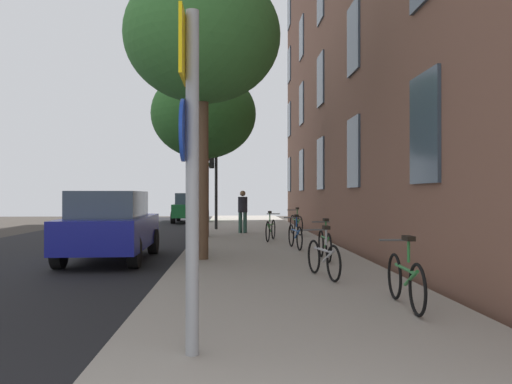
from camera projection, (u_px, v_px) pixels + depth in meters
name	position (u px, v px, depth m)	size (l,w,h in m)	color
ground_plane	(148.00, 244.00, 16.33)	(41.80, 41.80, 0.00)	#332D28
road_asphalt	(81.00, 244.00, 16.23)	(7.00, 38.00, 0.01)	black
sidewalk	(259.00, 241.00, 16.50)	(4.20, 38.00, 0.12)	gray
sign_post	(190.00, 152.00, 4.64)	(0.15, 0.60, 3.08)	gray
traffic_light	(214.00, 173.00, 21.52)	(0.43, 0.24, 3.38)	black
tree_near	(202.00, 37.00, 11.52)	(3.47, 3.47, 6.43)	brown
tree_far	(204.00, 115.00, 17.79)	(3.59, 3.59, 5.72)	brown
bicycle_0	(405.00, 279.00, 6.57)	(0.42, 1.63, 0.92)	black
bicycle_1	(323.00, 257.00, 8.94)	(0.46, 1.56, 0.90)	black
bicycle_2	(325.00, 244.00, 11.36)	(0.42, 1.62, 0.92)	black
bicycle_3	(295.00, 235.00, 13.74)	(0.42, 1.61, 0.91)	black
bicycle_4	(271.00, 229.00, 16.11)	(0.55, 1.60, 0.93)	black
bicycle_5	(296.00, 224.00, 18.57)	(0.42, 1.63, 0.98)	black
pedestrian_0	(243.00, 209.00, 19.39)	(0.48, 0.48, 1.58)	#33594C
car_0	(111.00, 225.00, 12.07)	(1.81, 4.19, 1.62)	navy
car_1	(191.00, 207.00, 28.95)	(1.97, 4.49, 1.62)	#19662D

